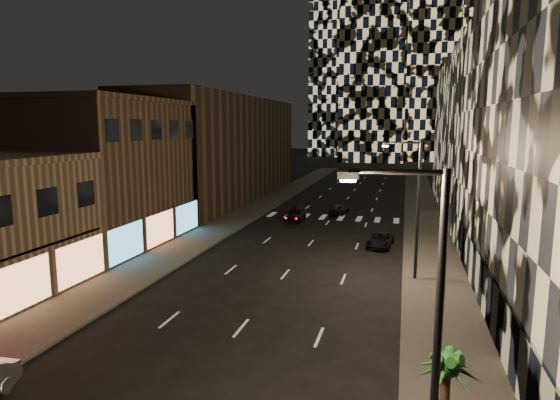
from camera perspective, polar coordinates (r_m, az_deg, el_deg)
The scene contains 14 objects.
sidewalk_left at distance 54.93m, azimuth -4.02°, elevation -1.54°, with size 4.00×120.00×0.15m, color #47443F.
sidewalk_right at distance 52.05m, azimuth 17.30°, elevation -2.52°, with size 4.00×120.00×0.15m, color #47443F.
curb_left at distance 54.29m, azimuth -1.92°, elevation -1.65°, with size 0.20×120.00×0.15m, color #4C4C47.
curb_right at distance 52.00m, azimuth 14.99°, elevation -2.42°, with size 0.20×120.00×0.15m, color #4C4C47.
retail_brown at distance 42.65m, azimuth -20.46°, elevation 2.92°, with size 10.00×15.00×12.00m, color brown.
retail_filler_left at distance 65.91m, azimuth -7.03°, elevation 6.23°, with size 10.00×40.00×14.00m, color brown.
midrise_base at distance 27.33m, azimuth 24.31°, elevation -10.15°, with size 0.60×25.00×3.00m, color #383838.
midrise_filler_right at distance 59.33m, azimuth 27.22°, elevation 6.95°, with size 16.00×40.00×18.00m, color #232326.
streetlight_near at distance 12.02m, azimuth 17.52°, elevation -14.62°, with size 2.55×0.25×9.00m.
streetlight_far at distance 31.40m, azimuth 16.07°, elevation -0.04°, with size 2.55×0.25×9.00m.
car_dark_midlane at distance 50.44m, azimuth 1.95°, elevation -1.70°, with size 1.75×4.35×1.48m, color black.
car_dark_oncoming at distance 54.45m, azimuth 7.21°, elevation -1.13°, with size 1.65×4.06×1.18m, color black.
car_dark_rightlane at distance 40.46m, azimuth 12.11°, elevation -4.80°, with size 1.94×4.20×1.17m, color black.
palm_tree at distance 14.30m, azimuth 19.61°, elevation -19.40°, with size 2.00×2.01×3.95m.
Camera 1 is at (7.69, -1.03, 10.08)m, focal length 30.00 mm.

